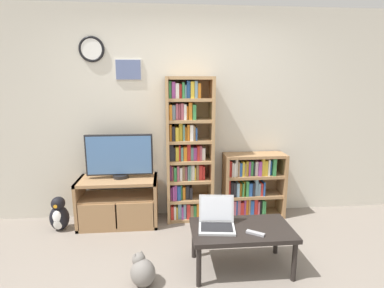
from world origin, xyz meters
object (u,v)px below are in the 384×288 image
Objects in this scene: laptop at (217,220)px; television at (120,156)px; penguin_figurine at (59,215)px; remote_near_laptop at (255,233)px; cat at (142,271)px; bookshelf_tall at (187,151)px; coffee_table at (242,232)px; bookshelf_short at (250,185)px; tv_stand at (118,202)px.

television is at bearing 142.22° from laptop.
remote_near_laptop is at bearing -27.19° from penguin_figurine.
penguin_figurine is (-1.04, 1.07, 0.06)m from cat.
coffee_table is at bearing -69.55° from bookshelf_tall.
bookshelf_short reaches higher than cat.
bookshelf_tall is 1.15m from laptop.
bookshelf_short is 1.89× the size of cat.
coffee_table is at bearing -26.11° from cat.
bookshelf_tall reaches higher than tv_stand.
coffee_table is at bearing -109.46° from bookshelf_short.
cat is at bearing -53.75° from remote_near_laptop.
remote_near_laptop is 2.29m from penguin_figurine.
penguin_figurine is at bearing -82.75° from remote_near_laptop.
laptop is at bearing -42.76° from tv_stand.
bookshelf_short is at bearing 2.64° from television.
bookshelf_tall is 1.93× the size of coffee_table.
laptop is at bearing -45.03° from television.
remote_near_laptop is (0.50, -1.24, -0.46)m from bookshelf_tall.
penguin_figurine reaches higher than cat.
bookshelf_short is 5.23× the size of remote_near_laptop.
bookshelf_short is 1.25m from laptop.
bookshelf_tall reaches higher than laptop.
bookshelf_tall is 4.09× the size of cat.
bookshelf_short reaches higher than remote_near_laptop.
television is at bearing 139.43° from coffee_table.
television reaches higher than bookshelf_short.
bookshelf_short is at bearing 4.11° from tv_stand.
penguin_figurine is at bearing 160.39° from laptop.
coffee_table is 0.16m from remote_near_laptop.
television is at bearing -175.51° from bookshelf_tall.
bookshelf_short is 0.89× the size of coffee_table.
cat is 1.06× the size of penguin_figurine.
laptop is at bearing -120.01° from bookshelf_short.
laptop is (1.04, -0.96, 0.18)m from tv_stand.
television is 5.01× the size of remote_near_laptop.
tv_stand is 0.56m from television.
bookshelf_short is at bearing 5.19° from penguin_figurine.
bookshelf_short is 2.01× the size of penguin_figurine.
penguin_figurine is (-1.93, 0.91, -0.17)m from coffee_table.
remote_near_laptop is (1.35, -1.13, 0.13)m from tv_stand.
remote_near_laptop reaches higher than cat.
cat is at bearing -155.74° from laptop.
television is 1.44m from cat.
television is 0.86× the size of coffee_table.
penguin_figurine is at bearing 98.10° from cat.
tv_stand is 1.61m from coffee_table.
coffee_table is (-0.40, -1.12, -0.05)m from bookshelf_short.
bookshelf_short is (1.62, 0.07, -0.44)m from television.
laptop is (-0.22, 0.05, 0.11)m from coffee_table.
remote_near_laptop is at bearing -34.28° from cat.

